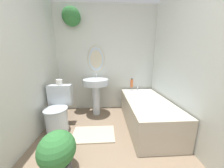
{
  "coord_description": "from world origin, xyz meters",
  "views": [
    {
      "loc": [
        -0.03,
        -0.17,
        1.24
      ],
      "look_at": [
        0.08,
        1.57,
        0.85
      ],
      "focal_mm": 18.0,
      "sensor_mm": 36.0,
      "label": 1
    }
  ],
  "objects_px": {
    "pedestal_sink": "(96,88)",
    "potted_plant": "(58,152)",
    "bathtub": "(146,111)",
    "toilet_paper_roll": "(59,82)",
    "toilet": "(58,112)",
    "shampoo_bottle": "(132,83)"
  },
  "relations": [
    {
      "from": "toilet",
      "to": "pedestal_sink",
      "type": "xyz_separation_m",
      "value": [
        0.63,
        0.52,
        0.28
      ]
    },
    {
      "from": "pedestal_sink",
      "to": "toilet",
      "type": "bearing_deg",
      "value": -140.13
    },
    {
      "from": "bathtub",
      "to": "toilet_paper_roll",
      "type": "relative_size",
      "value": 13.41
    },
    {
      "from": "pedestal_sink",
      "to": "potted_plant",
      "type": "bearing_deg",
      "value": -103.13
    },
    {
      "from": "pedestal_sink",
      "to": "toilet_paper_roll",
      "type": "height_order",
      "value": "pedestal_sink"
    },
    {
      "from": "shampoo_bottle",
      "to": "toilet_paper_roll",
      "type": "bearing_deg",
      "value": -160.79
    },
    {
      "from": "pedestal_sink",
      "to": "shampoo_bottle",
      "type": "xyz_separation_m",
      "value": [
        0.83,
        0.16,
        0.06
      ]
    },
    {
      "from": "toilet",
      "to": "pedestal_sink",
      "type": "distance_m",
      "value": 0.86
    },
    {
      "from": "bathtub",
      "to": "toilet_paper_roll",
      "type": "bearing_deg",
      "value": 175.41
    },
    {
      "from": "toilet",
      "to": "shampoo_bottle",
      "type": "height_order",
      "value": "shampoo_bottle"
    },
    {
      "from": "toilet",
      "to": "bathtub",
      "type": "height_order",
      "value": "toilet"
    },
    {
      "from": "bathtub",
      "to": "shampoo_bottle",
      "type": "relative_size",
      "value": 7.11
    },
    {
      "from": "toilet",
      "to": "potted_plant",
      "type": "height_order",
      "value": "toilet"
    },
    {
      "from": "toilet",
      "to": "potted_plant",
      "type": "relative_size",
      "value": 1.56
    },
    {
      "from": "pedestal_sink",
      "to": "toilet_paper_roll",
      "type": "bearing_deg",
      "value": -150.99
    },
    {
      "from": "toilet",
      "to": "toilet_paper_roll",
      "type": "relative_size",
      "value": 7.01
    },
    {
      "from": "bathtub",
      "to": "potted_plant",
      "type": "distance_m",
      "value": 1.55
    },
    {
      "from": "potted_plant",
      "to": "shampoo_bottle",
      "type": "bearing_deg",
      "value": 52.78
    },
    {
      "from": "shampoo_bottle",
      "to": "pedestal_sink",
      "type": "bearing_deg",
      "value": -169.11
    },
    {
      "from": "potted_plant",
      "to": "toilet_paper_roll",
      "type": "height_order",
      "value": "toilet_paper_roll"
    },
    {
      "from": "shampoo_bottle",
      "to": "toilet_paper_roll",
      "type": "relative_size",
      "value": 1.89
    },
    {
      "from": "shampoo_bottle",
      "to": "toilet",
      "type": "bearing_deg",
      "value": -154.85
    }
  ]
}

